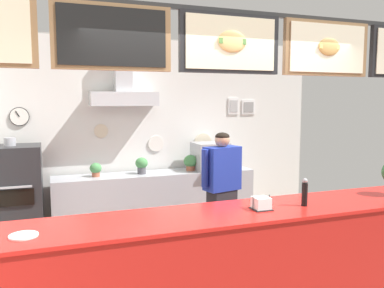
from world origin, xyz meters
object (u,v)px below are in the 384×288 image
pizza_oven (13,201)px  condiment_plate (24,236)px  potted_oregano (96,169)px  potted_basil (142,165)px  napkin_holder (261,204)px  potted_rosemary (190,162)px  pepper_grinder (305,192)px  shop_worker (222,195)px  espresso_machine (210,156)px

pizza_oven → condiment_plate: bearing=-83.5°
pizza_oven → potted_oregano: 1.11m
pizza_oven → potted_basil: bearing=5.5°
potted_basil → napkin_holder: 2.64m
pizza_oven → potted_rosemary: 2.47m
condiment_plate → pizza_oven: bearing=96.5°
pepper_grinder → condiment_plate: 2.30m
napkin_holder → potted_rosemary: bearing=83.7°
potted_basil → condiment_plate: bearing=-118.1°
potted_oregano → napkin_holder: 2.83m
potted_rosemary → potted_oregano: bearing=-179.6°
shop_worker → espresso_machine: 1.40m
potted_basil → pepper_grinder: (0.88, -2.62, 0.11)m
shop_worker → condiment_plate: size_ratio=8.15×
espresso_machine → potted_rosemary: espresso_machine is taller
potted_rosemary → potted_basil: bearing=-178.5°
shop_worker → potted_basil: 1.50m
shop_worker → espresso_machine: bearing=-120.6°
pizza_oven → potted_basil: size_ratio=6.36×
espresso_machine → potted_basil: 1.06m
potted_oregano → condiment_plate: bearing=-106.1°
pepper_grinder → potted_oregano: bearing=120.1°
shop_worker → potted_rosemary: shop_worker is taller
potted_oregano → shop_worker: bearing=-45.6°
espresso_machine → napkin_holder: (-0.59, -2.58, -0.03)m
napkin_holder → condiment_plate: napkin_holder is taller
napkin_holder → condiment_plate: 1.88m
espresso_machine → potted_basil: bearing=179.1°
potted_rosemary → espresso_machine: bearing=-6.7°
shop_worker → potted_oregano: (-1.31, 1.34, 0.17)m
espresso_machine → pepper_grinder: espresso_machine is taller
shop_worker → potted_oregano: bearing=-59.6°
pizza_oven → condiment_plate: pizza_oven is taller
pizza_oven → napkin_holder: bearing=-48.4°
potted_rosemary → pepper_grinder: pepper_grinder is taller
espresso_machine → potted_basil: (-1.06, 0.02, -0.07)m
pizza_oven → espresso_machine: bearing=3.1°
pizza_oven → pepper_grinder: 3.59m
potted_basil → condiment_plate: 2.99m
shop_worker → pizza_oven: bearing=-40.3°
shop_worker → pepper_grinder: (0.22, -1.29, 0.31)m
shop_worker → condiment_plate: 2.46m
espresso_machine → pepper_grinder: (-0.18, -2.61, 0.04)m
shop_worker → napkin_holder: bearing=67.0°
napkin_holder → espresso_machine: bearing=77.0°
potted_rosemary → napkin_holder: size_ratio=1.43×
potted_basil → condiment_plate: potted_basil is taller
napkin_holder → pizza_oven: bearing=131.6°
shop_worker → napkin_holder: size_ratio=9.68×
potted_rosemary → napkin_holder: bearing=-96.3°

